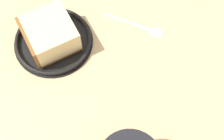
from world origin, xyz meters
TOP-DOWN VIEW (x-y plane):
  - ground_plane at (0.00, 0.00)cm, footprint 142.04×142.04cm
  - small_plate at (-9.29, 5.80)cm, footprint 14.81×14.81cm
  - cake_slice at (-9.51, 5.65)cm, footprint 11.97×11.93cm
  - teaspoon at (7.84, 10.80)cm, footprint 12.27×4.69cm

SIDE VIEW (x-z plane):
  - ground_plane at x=0.00cm, z-range -3.58..0.00cm
  - teaspoon at x=7.84cm, z-range -0.05..0.75cm
  - small_plate at x=-9.29cm, z-range -0.01..1.30cm
  - cake_slice at x=-9.51cm, z-range 0.64..5.93cm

